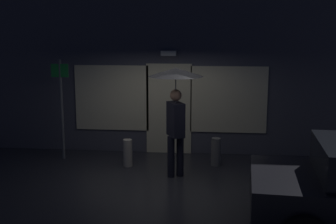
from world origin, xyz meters
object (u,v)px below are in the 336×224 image
at_px(person_with_umbrella, 176,94).
at_px(street_sign_post, 61,103).
at_px(sidewalk_bollard, 216,152).
at_px(sidewalk_bollard_2, 128,153).

height_order(person_with_umbrella, street_sign_post, street_sign_post).
distance_m(person_with_umbrella, sidewalk_bollard, 1.84).
distance_m(person_with_umbrella, sidewalk_bollard_2, 1.90).
relative_size(street_sign_post, sidewalk_bollard_2, 3.84).
relative_size(sidewalk_bollard, sidewalk_bollard_2, 1.03).
bearing_deg(sidewalk_bollard, person_with_umbrella, -135.12).
height_order(street_sign_post, sidewalk_bollard, street_sign_post).
distance_m(sidewalk_bollard, sidewalk_bollard_2, 1.97).
distance_m(person_with_umbrella, street_sign_post, 2.93).
relative_size(person_with_umbrella, sidewalk_bollard, 3.61).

